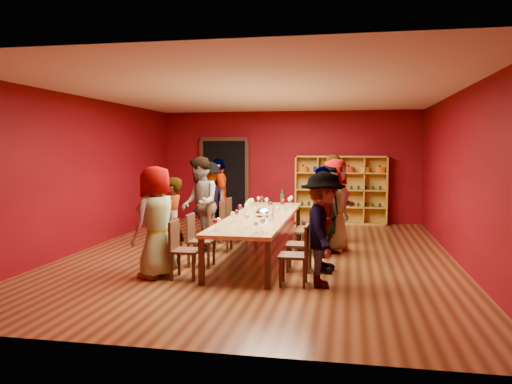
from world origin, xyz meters
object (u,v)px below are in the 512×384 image
at_px(chair_person_right_0, 299,251).
at_px(person_right_2, 327,210).
at_px(chair_person_left_1, 197,237).
at_px(person_right_1, 322,220).
at_px(person_left_4, 219,198).
at_px(tasting_table, 260,218).
at_px(chair_person_right_1, 304,241).
at_px(person_left_2, 200,204).
at_px(chair_person_left_4, 234,216).
at_px(person_right_0, 323,229).
at_px(person_left_0, 156,222).
at_px(chair_person_right_4, 315,218).
at_px(wine_bottle, 282,199).
at_px(chair_person_right_3, 312,225).
at_px(spittoon_bowl, 264,213).
at_px(person_left_1, 172,221).
at_px(chair_person_right_2, 310,228).
at_px(shelving_unit, 341,187).
at_px(chair_person_left_3, 227,219).
at_px(person_left_3, 208,202).
at_px(person_right_4, 335,199).
at_px(chair_person_left_0, 181,246).
at_px(person_right_3, 334,205).
at_px(chair_person_left_2, 217,226).

height_order(chair_person_right_0, person_right_2, person_right_2).
bearing_deg(chair_person_left_1, person_right_1, -0.06).
bearing_deg(person_left_4, tasting_table, 13.93).
relative_size(tasting_table, chair_person_right_1, 5.06).
xyz_separation_m(person_left_2, chair_person_left_4, (0.34, 1.47, -0.42)).
bearing_deg(person_right_0, person_left_2, 43.10).
xyz_separation_m(person_left_0, chair_person_right_4, (2.21, 3.49, -0.37)).
height_order(chair_person_left_1, wine_bottle, wine_bottle).
height_order(chair_person_right_3, spittoon_bowl, spittoon_bowl).
xyz_separation_m(person_right_0, person_right_2, (-0.04, 2.15, 0.01)).
bearing_deg(wine_bottle, person_left_0, -111.46).
height_order(chair_person_right_0, chair_person_right_1, same).
bearing_deg(chair_person_left_4, wine_bottle, 7.61).
bearing_deg(chair_person_right_0, person_left_1, 159.14).
distance_m(chair_person_right_2, person_right_2, 0.46).
xyz_separation_m(shelving_unit, wine_bottle, (-1.24, -2.45, -0.10)).
relative_size(chair_person_left_3, person_left_3, 0.52).
distance_m(person_left_2, chair_person_right_2, 2.20).
bearing_deg(spittoon_bowl, shelving_unit, 73.74).
relative_size(chair_person_right_0, person_right_4, 0.48).
xyz_separation_m(person_right_2, person_right_4, (0.11, 1.39, 0.09)).
bearing_deg(chair_person_right_4, chair_person_left_1, -124.18).
height_order(chair_person_right_1, chair_person_right_2, same).
bearing_deg(chair_person_left_0, chair_person_right_4, 62.44).
bearing_deg(person_right_2, chair_person_right_0, -163.63).
relative_size(chair_person_right_4, person_right_4, 0.48).
height_order(person_right_0, person_right_3, person_right_3).
relative_size(chair_person_left_4, person_left_4, 0.50).
bearing_deg(person_right_4, chair_person_right_4, 84.87).
distance_m(shelving_unit, person_right_1, 5.38).
bearing_deg(chair_person_right_0, shelving_unit, 85.53).
height_order(chair_person_right_2, person_right_2, person_right_2).
bearing_deg(person_left_3, wine_bottle, 131.20).
bearing_deg(person_right_0, person_left_4, 28.54).
bearing_deg(person_right_1, person_left_3, 55.36).
distance_m(shelving_unit, chair_person_left_0, 6.61).
relative_size(chair_person_left_4, spittoon_bowl, 2.75).
distance_m(chair_person_left_0, chair_person_left_2, 2.11).
height_order(tasting_table, chair_person_left_3, chair_person_left_3).
height_order(chair_person_right_1, chair_person_right_4, same).
height_order(chair_person_left_0, chair_person_left_2, same).
distance_m(person_right_0, chair_person_right_3, 2.61).
distance_m(chair_person_left_3, chair_person_right_1, 2.84).
distance_m(shelving_unit, person_right_0, 6.23).
xyz_separation_m(chair_person_right_0, person_right_3, (0.43, 2.57, 0.40)).
height_order(chair_person_left_3, person_right_0, person_right_0).
bearing_deg(person_left_2, chair_person_left_2, 66.57).
height_order(person_right_2, wine_bottle, person_right_2).
xyz_separation_m(chair_person_left_0, person_right_0, (2.16, -0.05, 0.34)).
distance_m(chair_person_left_2, chair_person_left_4, 1.47).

